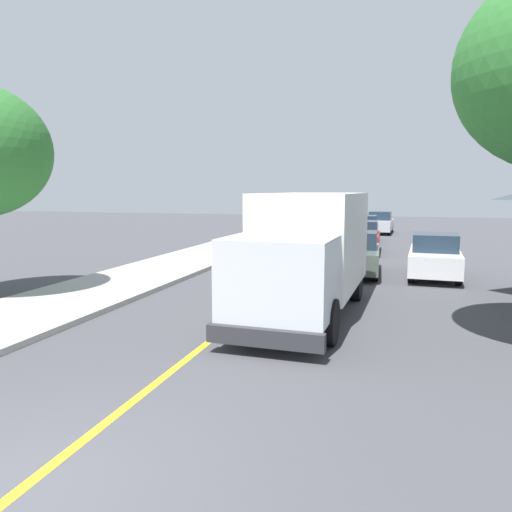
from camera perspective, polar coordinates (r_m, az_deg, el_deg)
The scene contains 8 objects.
ground_plane at distance 6.54m, azimuth -25.74°, elevation -23.31°, with size 120.00×120.00×0.00m, color #424247.
centre_line_yellow at distance 14.97m, azimuth 0.83°, elevation -5.01°, with size 0.16×56.00×0.01m, color gold.
box_truck at distance 13.12m, azimuth 6.05°, elevation 0.96°, with size 2.66×7.26×3.20m.
parked_car_near at distance 19.70m, azimuth 11.45°, elevation 0.23°, with size 1.97×4.47×1.67m.
parked_car_mid at distance 26.60m, azimuth 12.15°, elevation 2.10°, with size 1.90×4.44×1.67m.
parked_car_far at distance 32.37m, azimuth 12.32°, elevation 3.05°, with size 1.91×4.45×1.67m.
parked_car_furthest at distance 38.68m, azimuth 14.16°, elevation 3.72°, with size 1.96×4.46×1.67m.
parked_van_across at distance 19.74m, azimuth 19.99°, elevation -0.07°, with size 2.00×4.48×1.67m.
Camera 1 is at (3.92, -4.07, 3.28)m, focal length 34.54 mm.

